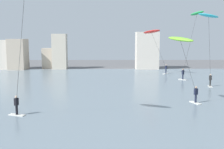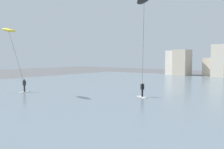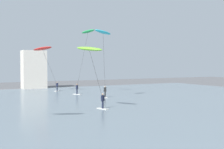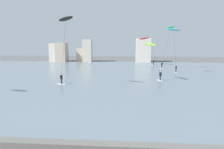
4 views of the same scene
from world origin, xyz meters
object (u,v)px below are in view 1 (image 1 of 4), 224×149
at_px(kitesurfer_lime, 182,46).
at_px(kitesurfer_black, 24,4).
at_px(kitesurfer_red, 152,34).
at_px(kitesurfer_cyan, 209,23).
at_px(kitesurfer_green, 195,22).

height_order(kitesurfer_lime, kitesurfer_black, kitesurfer_black).
distance_m(kitesurfer_black, kitesurfer_red, 29.48).
bearing_deg(kitesurfer_black, kitesurfer_cyan, 36.71).
bearing_deg(kitesurfer_red, kitesurfer_green, -50.78).
bearing_deg(kitesurfer_black, kitesurfer_green, 47.68).
relative_size(kitesurfer_black, kitesurfer_green, 1.01).
relative_size(kitesurfer_lime, kitesurfer_green, 0.65).
distance_m(kitesurfer_black, kitesurfer_green, 27.15).
height_order(kitesurfer_cyan, kitesurfer_green, kitesurfer_green).
bearing_deg(kitesurfer_lime, kitesurfer_red, 88.51).
bearing_deg(kitesurfer_green, kitesurfer_red, 129.22).
height_order(kitesurfer_lime, kitesurfer_green, kitesurfer_green).
relative_size(kitesurfer_green, kitesurfer_red, 1.30).
bearing_deg(kitesurfer_cyan, kitesurfer_green, 86.15).
xyz_separation_m(kitesurfer_black, kitesurfer_red, (13.19, 26.31, -1.82)).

